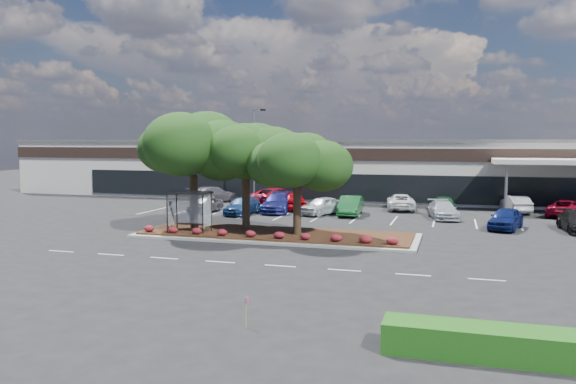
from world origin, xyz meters
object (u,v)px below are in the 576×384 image
(survey_stake, at_px, (246,308))
(car_0, at_px, (205,204))
(car_1, at_px, (242,206))
(light_pole, at_px, (255,162))

(survey_stake, relative_size, car_0, 0.26)
(survey_stake, relative_size, car_1, 0.22)
(survey_stake, distance_m, car_1, 28.71)
(car_1, bearing_deg, car_0, 178.14)
(survey_stake, height_order, car_1, car_1)
(car_0, distance_m, car_1, 3.49)
(car_0, height_order, car_1, car_1)
(light_pole, bearing_deg, car_0, -105.97)
(light_pole, height_order, car_1, light_pole)
(light_pole, xyz_separation_m, survey_stake, (12.02, -33.88, -3.42))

